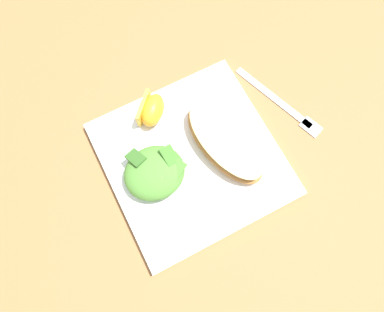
{
  "coord_description": "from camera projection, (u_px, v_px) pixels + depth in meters",
  "views": [
    {
      "loc": [
        0.08,
        0.15,
        0.59
      ],
      "look_at": [
        0.0,
        0.0,
        0.03
      ],
      "focal_mm": 33.53,
      "sensor_mm": 36.0,
      "label": 1
    }
  ],
  "objects": [
    {
      "name": "metal_fork",
      "position": [
        285.0,
        106.0,
        0.65
      ],
      "size": [
        0.08,
        0.18,
        0.01
      ],
      "color": "silver",
      "rests_on": "ground"
    },
    {
      "name": "ground",
      "position": [
        192.0,
        160.0,
        0.62
      ],
      "size": [
        3.0,
        3.0,
        0.0
      ],
      "primitive_type": "plane",
      "color": "olive"
    },
    {
      "name": "green_salad_pile",
      "position": [
        154.0,
        171.0,
        0.58
      ],
      "size": [
        0.1,
        0.09,
        0.05
      ],
      "color": "#4C8433",
      "rests_on": "white_plate"
    },
    {
      "name": "cheesy_pizza_bread",
      "position": [
        225.0,
        142.0,
        0.59
      ],
      "size": [
        0.11,
        0.18,
        0.04
      ],
      "color": "#A87038",
      "rests_on": "white_plate"
    },
    {
      "name": "white_plate",
      "position": [
        192.0,
        159.0,
        0.61
      ],
      "size": [
        0.28,
        0.28,
        0.02
      ],
      "primitive_type": "cube",
      "color": "white",
      "rests_on": "ground"
    },
    {
      "name": "orange_wedge_front",
      "position": [
        152.0,
        110.0,
        0.61
      ],
      "size": [
        0.07,
        0.07,
        0.04
      ],
      "color": "orange",
      "rests_on": "white_plate"
    }
  ]
}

